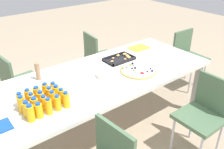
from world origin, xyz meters
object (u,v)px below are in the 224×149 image
at_px(juice_bottle_3, 58,103).
at_px(juice_bottle_6, 35,106).
at_px(juice_bottle_1, 39,110).
at_px(juice_bottle_13, 50,95).
at_px(chair_far_left, 18,80).
at_px(juice_bottle_19, 54,89).
at_px(juice_bottle_4, 66,100).
at_px(paper_folder, 139,48).
at_px(juice_bottle_9, 62,96).
at_px(snack_tray, 120,59).
at_px(plate_stack, 105,75).
at_px(chair_far_right, 98,55).
at_px(juice_bottle_10, 22,104).
at_px(juice_bottle_12, 41,99).
at_px(napkin_stack, 1,127).
at_px(juice_bottle_18, 46,91).
at_px(party_table, 100,80).
at_px(juice_bottle_8, 53,99).
at_px(chair_end, 187,54).
at_px(cardboard_tube, 38,71).
at_px(fruit_pizza, 138,70).
at_px(juice_bottle_15, 20,100).
at_px(juice_bottle_0, 30,113).
at_px(juice_bottle_2, 49,107).
at_px(juice_bottle_7, 44,103).
at_px(chair_near_right, 205,111).
at_px(juice_bottle_16, 28,97).
at_px(juice_bottle_14, 57,93).
at_px(juice_bottle_5, 27,109).

height_order(juice_bottle_3, juice_bottle_6, juice_bottle_6).
height_order(juice_bottle_1, juice_bottle_13, juice_bottle_13).
relative_size(chair_far_left, juice_bottle_19, 6.30).
distance_m(juice_bottle_4, paper_folder, 1.49).
relative_size(juice_bottle_4, juice_bottle_9, 1.02).
bearing_deg(snack_tray, plate_stack, -150.27).
bearing_deg(chair_far_right, juice_bottle_10, -49.05).
xyz_separation_m(juice_bottle_12, napkin_stack, (-0.36, -0.09, -0.06)).
relative_size(juice_bottle_18, paper_folder, 0.56).
xyz_separation_m(party_table, paper_folder, (0.85, 0.31, 0.06)).
height_order(juice_bottle_3, juice_bottle_8, juice_bottle_8).
distance_m(chair_end, juice_bottle_8, 2.29).
bearing_deg(juice_bottle_13, cardboard_tube, 79.77).
xyz_separation_m(fruit_pizza, cardboard_tube, (-0.90, 0.48, 0.08)).
relative_size(chair_end, juice_bottle_6, 5.66).
bearing_deg(juice_bottle_15, juice_bottle_12, -26.74).
bearing_deg(juice_bottle_0, juice_bottle_6, 47.97).
bearing_deg(cardboard_tube, juice_bottle_4, -90.42).
bearing_deg(plate_stack, juice_bottle_2, -161.81).
relative_size(juice_bottle_4, cardboard_tube, 0.81).
bearing_deg(juice_bottle_15, juice_bottle_3, -44.69).
bearing_deg(chair_end, juice_bottle_10, 7.12).
bearing_deg(napkin_stack, juice_bottle_10, 24.81).
distance_m(juice_bottle_6, juice_bottle_18, 0.22).
distance_m(juice_bottle_3, fruit_pizza, 0.99).
height_order(juice_bottle_7, juice_bottle_18, juice_bottle_18).
distance_m(chair_far_right, juice_bottle_15, 1.71).
relative_size(fruit_pizza, cardboard_tube, 2.10).
bearing_deg(juice_bottle_8, chair_far_left, 89.14).
height_order(chair_near_right, juice_bottle_13, juice_bottle_13).
bearing_deg(chair_far_right, juice_bottle_6, -45.33).
distance_m(juice_bottle_10, juice_bottle_16, 0.10).
relative_size(chair_far_right, juice_bottle_6, 5.66).
relative_size(chair_end, paper_folder, 3.19).
relative_size(juice_bottle_12, juice_bottle_15, 0.95).
bearing_deg(juice_bottle_16, paper_folder, 12.48).
height_order(juice_bottle_14, cardboard_tube, cardboard_tube).
relative_size(chair_far_left, cardboard_tube, 4.62).
xyz_separation_m(chair_near_right, juice_bottle_8, (-1.23, 0.67, 0.29)).
relative_size(juice_bottle_2, fruit_pizza, 0.39).
relative_size(juice_bottle_12, snack_tray, 0.39).
bearing_deg(juice_bottle_5, juice_bottle_1, -45.86).
xyz_separation_m(chair_near_right, juice_bottle_4, (-1.15, 0.59, 0.29)).
bearing_deg(fruit_pizza, chair_far_right, 78.83).
xyz_separation_m(juice_bottle_0, juice_bottle_19, (0.30, 0.22, -0.01)).
xyz_separation_m(chair_end, juice_bottle_6, (-2.41, -0.30, 0.29)).
relative_size(juice_bottle_14, napkin_stack, 0.91).
height_order(juice_bottle_5, juice_bottle_14, juice_bottle_5).
bearing_deg(napkin_stack, party_table, 11.41).
distance_m(juice_bottle_13, napkin_stack, 0.45).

